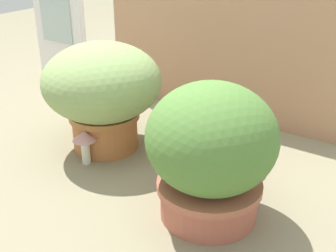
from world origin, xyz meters
TOP-DOWN VIEW (x-y plane):
  - ground_plane at (0.00, 0.00)m, footprint 6.00×6.00m
  - cardboard_backdrop at (0.06, 0.60)m, footprint 1.21×0.03m
  - grass_planter at (-0.16, 0.04)m, footprint 0.47×0.47m
  - leafy_planter at (0.42, -0.13)m, footprint 0.39×0.39m
  - cat at (0.23, 0.18)m, footprint 0.39×0.24m
  - mushroom_ornament_pink at (-0.13, -0.11)m, footprint 0.09×0.09m

SIDE VIEW (x-z plane):
  - ground_plane at x=0.00m, z-range 0.00..0.00m
  - mushroom_ornament_pink at x=-0.13m, z-range 0.03..0.17m
  - cat at x=0.23m, z-range -0.04..0.28m
  - leafy_planter at x=0.42m, z-range 0.01..0.45m
  - grass_planter at x=-0.16m, z-range 0.03..0.47m
  - cardboard_backdrop at x=0.06m, z-range 0.00..0.70m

